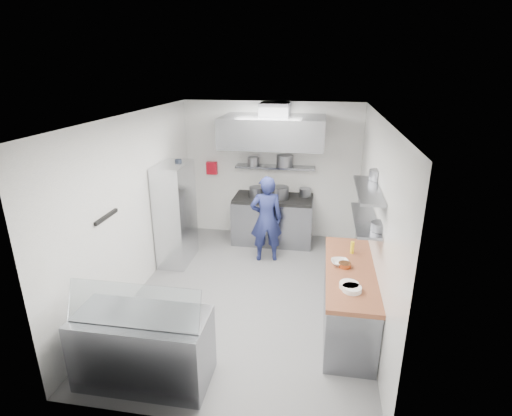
% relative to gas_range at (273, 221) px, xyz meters
% --- Properties ---
extents(floor, '(5.00, 5.00, 0.00)m').
position_rel_gas_range_xyz_m(floor, '(-0.10, -2.10, -0.45)').
color(floor, slate).
rests_on(floor, ground).
extents(ceiling, '(5.00, 5.00, 0.00)m').
position_rel_gas_range_xyz_m(ceiling, '(-0.10, -2.10, 2.35)').
color(ceiling, silver).
rests_on(ceiling, wall_back).
extents(wall_back, '(3.60, 2.80, 0.02)m').
position_rel_gas_range_xyz_m(wall_back, '(-0.10, 0.40, 0.95)').
color(wall_back, white).
rests_on(wall_back, floor).
extents(wall_front, '(3.60, 2.80, 0.02)m').
position_rel_gas_range_xyz_m(wall_front, '(-0.10, -4.60, 0.95)').
color(wall_front, white).
rests_on(wall_front, floor).
extents(wall_left, '(2.80, 5.00, 0.02)m').
position_rel_gas_range_xyz_m(wall_left, '(-1.90, -2.10, 0.95)').
color(wall_left, white).
rests_on(wall_left, floor).
extents(wall_right, '(2.80, 5.00, 0.02)m').
position_rel_gas_range_xyz_m(wall_right, '(1.70, -2.10, 0.95)').
color(wall_right, white).
rests_on(wall_right, floor).
extents(gas_range, '(1.60, 0.80, 0.90)m').
position_rel_gas_range_xyz_m(gas_range, '(0.00, 0.00, 0.00)').
color(gas_range, gray).
rests_on(gas_range, floor).
extents(cooktop, '(1.57, 0.78, 0.06)m').
position_rel_gas_range_xyz_m(cooktop, '(0.00, 0.00, 0.48)').
color(cooktop, black).
rests_on(cooktop, gas_range).
extents(stock_pot_left, '(0.29, 0.29, 0.20)m').
position_rel_gas_range_xyz_m(stock_pot_left, '(-0.34, -0.02, 0.61)').
color(stock_pot_left, slate).
rests_on(stock_pot_left, cooktop).
extents(stock_pot_mid, '(0.34, 0.34, 0.24)m').
position_rel_gas_range_xyz_m(stock_pot_mid, '(0.14, -0.05, 0.63)').
color(stock_pot_mid, slate).
rests_on(stock_pot_mid, cooktop).
extents(stock_pot_right, '(0.24, 0.24, 0.16)m').
position_rel_gas_range_xyz_m(stock_pot_right, '(0.62, 0.18, 0.59)').
color(stock_pot_right, slate).
rests_on(stock_pot_right, cooktop).
extents(over_range_shelf, '(1.60, 0.30, 0.04)m').
position_rel_gas_range_xyz_m(over_range_shelf, '(0.00, 0.24, 1.07)').
color(over_range_shelf, gray).
rests_on(over_range_shelf, wall_back).
extents(shelf_pot_a, '(0.23, 0.23, 0.18)m').
position_rel_gas_range_xyz_m(shelf_pot_a, '(-0.44, 0.18, 1.18)').
color(shelf_pot_a, slate).
rests_on(shelf_pot_a, over_range_shelf).
extents(shelf_pot_b, '(0.33, 0.33, 0.22)m').
position_rel_gas_range_xyz_m(shelf_pot_b, '(0.19, 0.28, 1.20)').
color(shelf_pot_b, slate).
rests_on(shelf_pot_b, over_range_shelf).
extents(extractor_hood, '(1.90, 1.15, 0.55)m').
position_rel_gas_range_xyz_m(extractor_hood, '(0.00, -0.18, 1.85)').
color(extractor_hood, gray).
rests_on(extractor_hood, wall_back).
extents(hood_duct, '(0.55, 0.55, 0.24)m').
position_rel_gas_range_xyz_m(hood_duct, '(0.00, 0.05, 2.23)').
color(hood_duct, slate).
rests_on(hood_duct, extractor_hood).
extents(red_firebox, '(0.22, 0.10, 0.26)m').
position_rel_gas_range_xyz_m(red_firebox, '(-1.35, 0.34, 0.97)').
color(red_firebox, '#B80E1F').
rests_on(red_firebox, wall_back).
extents(chef, '(0.66, 0.51, 1.62)m').
position_rel_gas_range_xyz_m(chef, '(-0.02, -0.84, 0.36)').
color(chef, navy).
rests_on(chef, floor).
extents(wire_rack, '(0.50, 0.90, 1.85)m').
position_rel_gas_range_xyz_m(wire_rack, '(-1.63, -1.16, 0.48)').
color(wire_rack, silver).
rests_on(wire_rack, floor).
extents(rack_bin_a, '(0.15, 0.18, 0.17)m').
position_rel_gas_range_xyz_m(rack_bin_a, '(-1.63, -1.12, 0.35)').
color(rack_bin_a, white).
rests_on(rack_bin_a, wire_rack).
extents(rack_bin_b, '(0.13, 0.17, 0.15)m').
position_rel_gas_range_xyz_m(rack_bin_b, '(-1.63, -0.70, 0.85)').
color(rack_bin_b, yellow).
rests_on(rack_bin_b, wire_rack).
extents(rack_jar, '(0.12, 0.12, 0.18)m').
position_rel_gas_range_xyz_m(rack_jar, '(-1.58, -0.98, 1.35)').
color(rack_jar, black).
rests_on(rack_jar, wire_rack).
extents(knife_strip, '(0.04, 0.55, 0.05)m').
position_rel_gas_range_xyz_m(knife_strip, '(-1.88, -3.00, 1.10)').
color(knife_strip, black).
rests_on(knife_strip, wall_left).
extents(prep_counter_base, '(0.62, 2.00, 0.84)m').
position_rel_gas_range_xyz_m(prep_counter_base, '(1.38, -2.70, -0.03)').
color(prep_counter_base, gray).
rests_on(prep_counter_base, floor).
extents(prep_counter_top, '(0.65, 2.04, 0.06)m').
position_rel_gas_range_xyz_m(prep_counter_top, '(1.38, -2.70, 0.42)').
color(prep_counter_top, brown).
rests_on(prep_counter_top, prep_counter_base).
extents(plate_stack_a, '(0.23, 0.23, 0.06)m').
position_rel_gas_range_xyz_m(plate_stack_a, '(1.36, -3.27, 0.48)').
color(plate_stack_a, white).
rests_on(plate_stack_a, prep_counter_top).
extents(plate_stack_b, '(0.24, 0.24, 0.06)m').
position_rel_gas_range_xyz_m(plate_stack_b, '(1.33, -3.19, 0.48)').
color(plate_stack_b, white).
rests_on(plate_stack_b, prep_counter_top).
extents(copper_pan, '(0.17, 0.17, 0.06)m').
position_rel_gas_range_xyz_m(copper_pan, '(1.30, -2.66, 0.48)').
color(copper_pan, '#B66633').
rests_on(copper_pan, prep_counter_top).
extents(squeeze_bottle, '(0.05, 0.05, 0.18)m').
position_rel_gas_range_xyz_m(squeeze_bottle, '(1.42, -2.22, 0.54)').
color(squeeze_bottle, yellow).
rests_on(squeeze_bottle, prep_counter_top).
extents(mixing_bowl, '(0.27, 0.27, 0.06)m').
position_rel_gas_range_xyz_m(mixing_bowl, '(1.24, -2.60, 0.48)').
color(mixing_bowl, white).
rests_on(mixing_bowl, prep_counter_top).
extents(wall_shelf_lower, '(0.30, 1.30, 0.04)m').
position_rel_gas_range_xyz_m(wall_shelf_lower, '(1.54, -2.40, 1.05)').
color(wall_shelf_lower, gray).
rests_on(wall_shelf_lower, wall_right).
extents(wall_shelf_upper, '(0.30, 1.30, 0.04)m').
position_rel_gas_range_xyz_m(wall_shelf_upper, '(1.54, -2.40, 1.47)').
color(wall_shelf_upper, gray).
rests_on(wall_shelf_upper, wall_right).
extents(shelf_pot_c, '(0.24, 0.24, 0.10)m').
position_rel_gas_range_xyz_m(shelf_pot_c, '(1.69, -2.80, 1.12)').
color(shelf_pot_c, slate).
rests_on(shelf_pot_c, wall_shelf_lower).
extents(shelf_pot_d, '(0.28, 0.28, 0.14)m').
position_rel_gas_range_xyz_m(shelf_pot_d, '(1.72, -1.96, 1.56)').
color(shelf_pot_d, slate).
rests_on(shelf_pot_d, wall_shelf_upper).
extents(display_case, '(1.50, 0.70, 0.85)m').
position_rel_gas_range_xyz_m(display_case, '(-0.96, -4.10, -0.03)').
color(display_case, gray).
rests_on(display_case, floor).
extents(display_glass, '(1.47, 0.19, 0.42)m').
position_rel_gas_range_xyz_m(display_glass, '(-0.96, -4.22, 0.62)').
color(display_glass, silver).
rests_on(display_glass, display_case).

